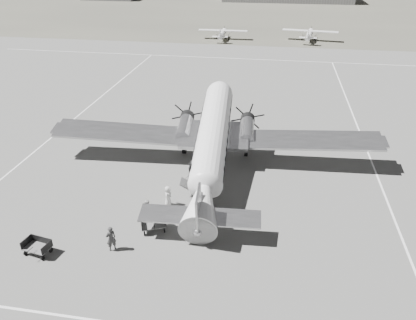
# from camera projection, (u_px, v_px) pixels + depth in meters

# --- Properties ---
(ground) EXTENTS (260.00, 260.00, 0.00)m
(ground) POSITION_uv_depth(u_px,v_px,m) (226.00, 185.00, 31.83)
(ground) COLOR slate
(ground) RESTS_ON ground
(taxi_line_right) EXTENTS (0.15, 80.00, 0.01)m
(taxi_line_right) POSITION_uv_depth(u_px,v_px,m) (386.00, 199.00, 30.07)
(taxi_line_right) COLOR white
(taxi_line_right) RESTS_ON ground
(taxi_line_left) EXTENTS (0.15, 60.00, 0.01)m
(taxi_line_left) POSITION_uv_depth(u_px,v_px,m) (71.00, 122.00, 43.18)
(taxi_line_left) COLOR white
(taxi_line_left) RESTS_ON ground
(taxi_line_horizon) EXTENTS (90.00, 0.15, 0.01)m
(taxi_line_horizon) POSITION_uv_depth(u_px,v_px,m) (257.00, 59.00, 66.64)
(taxi_line_horizon) COLOR white
(taxi_line_horizon) RESTS_ON ground
(grass_infield) EXTENTS (260.00, 90.00, 0.01)m
(grass_infield) POSITION_uv_depth(u_px,v_px,m) (269.00, 11.00, 114.51)
(grass_infield) COLOR #5B594C
(grass_infield) RESTS_ON ground
(dc3_airliner) EXTENTS (29.50, 21.43, 5.39)m
(dc3_airliner) POSITION_uv_depth(u_px,v_px,m) (212.00, 143.00, 32.35)
(dc3_airliner) COLOR silver
(dc3_airliner) RESTS_ON ground
(light_plane_left) EXTENTS (9.85, 8.02, 2.03)m
(light_plane_left) POSITION_uv_depth(u_px,v_px,m) (223.00, 34.00, 80.05)
(light_plane_left) COLOR white
(light_plane_left) RESTS_ON ground
(light_plane_right) EXTENTS (11.79, 10.03, 2.23)m
(light_plane_right) POSITION_uv_depth(u_px,v_px,m) (309.00, 35.00, 78.79)
(light_plane_right) COLOR white
(light_plane_right) RESTS_ON ground
(baggage_cart_near) EXTENTS (2.04, 1.77, 0.96)m
(baggage_cart_near) POSITION_uv_depth(u_px,v_px,m) (153.00, 224.00, 26.57)
(baggage_cart_near) COLOR #585858
(baggage_cart_near) RESTS_ON ground
(baggage_cart_far) EXTENTS (1.85, 1.45, 0.94)m
(baggage_cart_far) POSITION_uv_depth(u_px,v_px,m) (37.00, 247.00, 24.57)
(baggage_cart_far) COLOR #585858
(baggage_cart_far) RESTS_ON ground
(ground_crew) EXTENTS (0.74, 0.73, 1.72)m
(ground_crew) POSITION_uv_depth(u_px,v_px,m) (111.00, 238.00, 24.70)
(ground_crew) COLOR #323232
(ground_crew) RESTS_ON ground
(ramp_agent) EXTENTS (0.73, 0.86, 1.53)m
(ramp_agent) POSITION_uv_depth(u_px,v_px,m) (148.00, 209.00, 27.57)
(ramp_agent) COLOR #B0B0AD
(ramp_agent) RESTS_ON ground
(passenger) EXTENTS (0.54, 0.79, 1.56)m
(passenger) POSITION_uv_depth(u_px,v_px,m) (168.00, 196.00, 29.01)
(passenger) COLOR silver
(passenger) RESTS_ON ground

